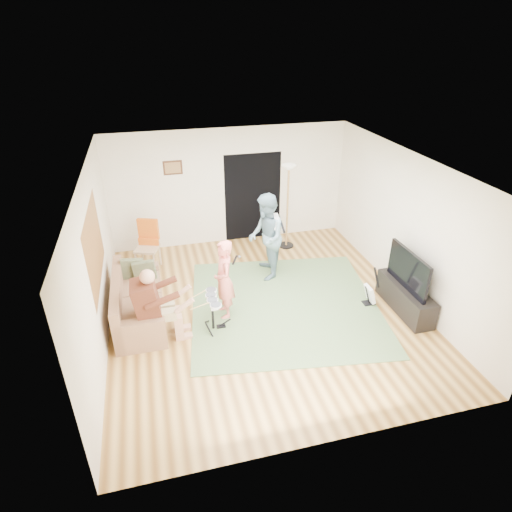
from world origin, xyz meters
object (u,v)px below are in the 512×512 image
Objects in this scene: tv_cabinet at (405,298)px; television at (408,270)px; drum_kit at (213,315)px; guitarist at (266,237)px; singer at (224,280)px; guitar_spare at (370,294)px; dining_chair at (148,252)px; sofa at (135,306)px; torchiere_lamp at (288,192)px.

television is (-0.05, 0.00, 0.60)m from tv_cabinet.
guitarist is at bearing 47.87° from drum_kit.
television is at bearing 180.00° from tv_cabinet.
singer reaches higher than television.
singer is 2.76m from guitar_spare.
dining_chair is 5.25m from television.
singer is at bearing -35.25° from guitarist.
sofa is 1.42× the size of tv_cabinet.
singer is at bearing 172.54° from guitar_spare.
dining_chair is 0.92× the size of television.
guitarist is 2.88m from tv_cabinet.
television is at bearing -11.43° from sofa.
drum_kit is at bearing -38.87° from singer.
television is (3.17, -0.67, 0.11)m from singer.
torchiere_lamp is at bearing 153.08° from guitarist.
singer is 2.47m from dining_chair.
torchiere_lamp reaches higher than sofa.
singer is 1.26× the size of television.
torchiere_lamp is 3.29m from television.
tv_cabinet is at bearing -30.98° from guitar_spare.
sofa is 4.88m from tv_cabinet.
guitar_spare is at bearing -11.45° from dining_chair.
television is at bearing 76.86° from singer.
drum_kit is 0.85× the size of guitar_spare.
drum_kit is at bearing -26.76° from sofa.
torchiere_lamp is at bearing 24.58° from dining_chair.
tv_cabinet is at bearing -66.52° from torchiere_lamp.
dining_chair is (-0.99, 2.44, 0.09)m from drum_kit.
torchiere_lamp is (-0.77, 2.68, 1.13)m from guitar_spare.
sofa is 1.85× the size of dining_chair.
torchiere_lamp reaches higher than dining_chair.
dining_chair is (-2.35, 0.94, -0.51)m from guitarist.
dining_chair reaches higher than drum_kit.
guitar_spare is at bearing 55.38° from guitarist.
sofa is 1.66m from singer.
drum_kit is 2.97m from guitar_spare.
sofa reaches higher than tv_cabinet.
guitarist is 2.26× the size of guitar_spare.
sofa is at bearing 171.48° from guitar_spare.
television reaches higher than guitar_spare.
guitarist reaches higher than television.
sofa is at bearing 153.24° from drum_kit.
guitarist is 1.28× the size of tv_cabinet.
guitar_spare is at bearing 149.02° from tv_cabinet.
torchiere_lamp is 1.83× the size of dining_chair.
tv_cabinet is (4.79, -0.96, -0.02)m from sofa.
sofa is 1.82m from dining_chair.
guitarist is at bearing 17.84° from sofa.
torchiere_lamp reaches higher than tv_cabinet.
television reaches higher than dining_chair.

